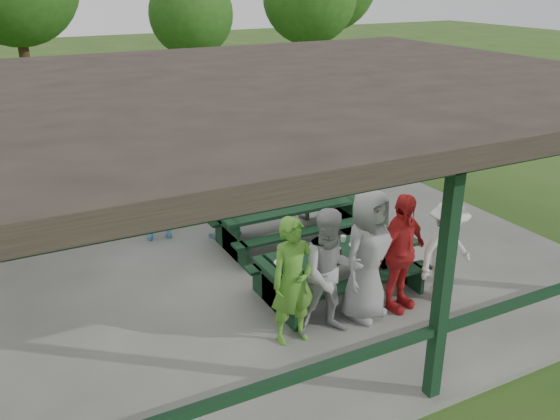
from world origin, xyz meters
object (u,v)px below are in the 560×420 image
spectator_lblue (225,192)px  contestant_red (400,253)px  contestant_grey_mid (367,255)px  spectator_blue (155,190)px  picnic_table_far (290,219)px  spectator_grey (309,181)px  contestant_white_fedora (446,251)px  pickup_truck (226,125)px  contestant_green (293,281)px  farm_trailer (44,153)px  contestant_grey_left (331,273)px  picnic_table_near (338,265)px

spectator_lblue → contestant_red: bearing=93.8°
contestant_grey_mid → spectator_blue: 4.50m
picnic_table_far → spectator_grey: bearing=43.9°
contestant_grey_mid → contestant_white_fedora: bearing=-26.4°
contestant_grey_mid → spectator_grey: contestant_grey_mid is taller
contestant_grey_mid → contestant_red: bearing=-24.2°
contestant_red → spectator_blue: bearing=106.6°
picnic_table_far → contestant_grey_mid: size_ratio=1.38×
contestant_red → pickup_truck: 9.82m
contestant_green → contestant_red: bearing=0.5°
contestant_green → spectator_grey: bearing=57.2°
farm_trailer → picnic_table_far: bearing=-46.7°
contestant_grey_left → spectator_lblue: size_ratio=1.05×
spectator_blue → farm_trailer: 5.37m
picnic_table_near → contestant_white_fedora: (1.32, -0.93, 0.34)m
picnic_table_far → contestant_white_fedora: bearing=-69.3°
contestant_grey_mid → contestant_red: size_ratio=1.08×
pickup_truck → farm_trailer: pickup_truck is taller
contestant_red → contestant_white_fedora: size_ratio=1.09×
picnic_table_near → contestant_red: (0.53, -0.81, 0.44)m
contestant_red → spectator_lblue: (-1.24, 3.68, -0.03)m
contestant_white_fedora → picnic_table_near: bearing=137.3°
contestant_grey_mid → pickup_truck: 9.86m
contestant_grey_mid → spectator_lblue: (-0.69, 3.64, -0.11)m
contestant_grey_left → contestant_red: (1.25, 0.09, -0.01)m
spectator_lblue → pickup_truck: bearing=-127.6°
picnic_table_near → farm_trailer: 9.10m
picnic_table_near → spectator_blue: size_ratio=1.35×
picnic_table_near → picnic_table_far: (0.21, 2.00, 0.00)m
contestant_grey_mid → spectator_blue: (-1.90, 4.08, -0.01)m
spectator_grey → farm_trailer: size_ratio=0.44×
contestant_red → spectator_blue: size_ratio=0.94×
contestant_green → contestant_grey_mid: (1.23, 0.05, 0.09)m
spectator_grey → farm_trailer: spectator_grey is taller
contestant_grey_left → contestant_green: bearing=-176.5°
picnic_table_far → farm_trailer: (-3.48, 6.49, 0.05)m
contestant_green → contestant_grey_left: 0.55m
contestant_white_fedora → farm_trailer: 10.48m
contestant_white_fedora → spectator_grey: 3.85m
spectator_blue → pickup_truck: 6.75m
contestant_grey_mid → pickup_truck: contestant_grey_mid is taller
picnic_table_far → spectator_blue: size_ratio=1.40×
contestant_green → spectator_lblue: size_ratio=1.03×
contestant_grey_mid → picnic_table_far: bearing=65.6°
contestant_red → pickup_truck: contestant_red is taller
picnic_table_far → contestant_green: (-1.47, -2.82, 0.42)m
contestant_grey_mid → spectator_blue: bearing=95.4°
picnic_table_near → contestant_grey_mid: contestant_grey_mid is taller
pickup_truck → contestant_green: bearing=172.9°
contestant_green → spectator_lblue: contestant_green is taller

